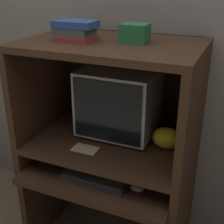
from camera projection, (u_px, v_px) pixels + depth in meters
The scene contains 11 objects.
wall_back at pixel (136, 36), 1.94m from camera, with size 6.00×0.06×2.60m.
desk_base at pixel (108, 196), 1.94m from camera, with size 0.94×0.72×0.61m.
desk_monitor_shelf at pixel (112, 144), 1.85m from camera, with size 0.94×0.65×0.15m.
hutch_upper at pixel (114, 75), 1.71m from camera, with size 0.94×0.65×0.57m.
crt_monitor at pixel (119, 101), 1.83m from camera, with size 0.43×0.38×0.40m.
keyboard at pixel (95, 178), 1.71m from camera, with size 0.38×0.16×0.03m.
mouse at pixel (137, 188), 1.62m from camera, with size 0.07×0.05×0.03m.
snack_bag at pixel (166, 138), 1.72m from camera, with size 0.15×0.11×0.12m.
book_stack at pixel (75, 30), 1.60m from camera, with size 0.21×0.15×0.10m.
paper_card at pixel (85, 149), 1.73m from camera, with size 0.14×0.09×0.00m.
storage_box at pixel (135, 33), 1.56m from camera, with size 0.13×0.11×0.09m.
Camera 1 is at (0.64, -1.16, 1.65)m, focal length 50.00 mm.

